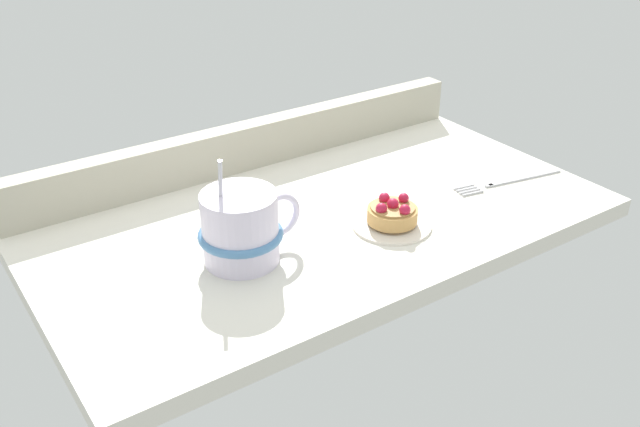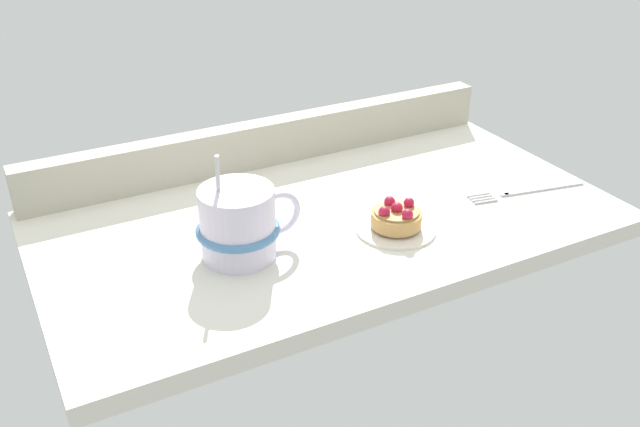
% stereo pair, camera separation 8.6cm
% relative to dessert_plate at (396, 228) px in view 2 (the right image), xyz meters
% --- Properties ---
extents(ground_plane, '(0.75, 0.41, 0.02)m').
position_rel_dessert_plate_xyz_m(ground_plane, '(-0.06, 0.08, -0.02)').
color(ground_plane, silver).
extents(window_rail_back, '(0.74, 0.03, 0.07)m').
position_rel_dessert_plate_xyz_m(window_rail_back, '(-0.06, 0.27, 0.03)').
color(window_rail_back, '#B2AD99').
rests_on(window_rail_back, ground_plane).
extents(dessert_plate, '(0.10, 0.10, 0.01)m').
position_rel_dessert_plate_xyz_m(dessert_plate, '(0.00, 0.00, 0.00)').
color(dessert_plate, silver).
rests_on(dessert_plate, ground_plane).
extents(raspberry_tart, '(0.06, 0.06, 0.03)m').
position_rel_dessert_plate_xyz_m(raspberry_tart, '(-0.00, -0.00, 0.02)').
color(raspberry_tart, tan).
rests_on(raspberry_tart, dessert_plate).
extents(coffee_mug, '(0.13, 0.10, 0.13)m').
position_rel_dessert_plate_xyz_m(coffee_mug, '(-0.20, 0.04, 0.04)').
color(coffee_mug, silver).
rests_on(coffee_mug, ground_plane).
extents(dessert_fork, '(0.18, 0.05, 0.01)m').
position_rel_dessert_plate_xyz_m(dessert_fork, '(0.22, 0.00, -0.00)').
color(dessert_fork, '#B7B7BC').
rests_on(dessert_fork, ground_plane).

